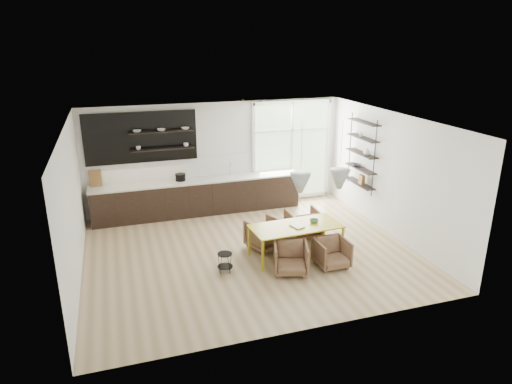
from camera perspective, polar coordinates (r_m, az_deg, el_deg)
name	(u,v)px	position (r m, az deg, el deg)	size (l,w,h in m)	color
room	(259,173)	(10.78, 0.39, 2.42)	(7.02, 6.01, 2.91)	tan
kitchen_run	(195,192)	(12.23, -7.63, 0.00)	(5.54, 0.69, 2.75)	black
right_shelving	(362,155)	(11.93, 13.10, 4.47)	(0.26, 1.22, 1.90)	black
dining_table	(296,228)	(9.76, 5.04, -4.47)	(1.98, 0.98, 0.70)	gold
armchair_back_left	(265,234)	(10.22, 1.12, -5.30)	(0.70, 0.72, 0.66)	brown
armchair_back_right	(303,224)	(10.80, 5.89, -3.97)	(0.73, 0.75, 0.68)	brown
armchair_front_left	(291,258)	(9.23, 4.37, -8.24)	(0.67, 0.69, 0.63)	brown
armchair_front_right	(332,253)	(9.57, 9.47, -7.54)	(0.63, 0.65, 0.59)	brown
wire_stool	(225,260)	(9.28, -3.90, -8.46)	(0.32, 0.32, 0.40)	black
table_book	(293,227)	(9.63, 4.67, -4.39)	(0.22, 0.30, 0.03)	white
table_bowl	(314,221)	(9.95, 7.27, -3.60)	(0.19, 0.19, 0.06)	#4A7654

